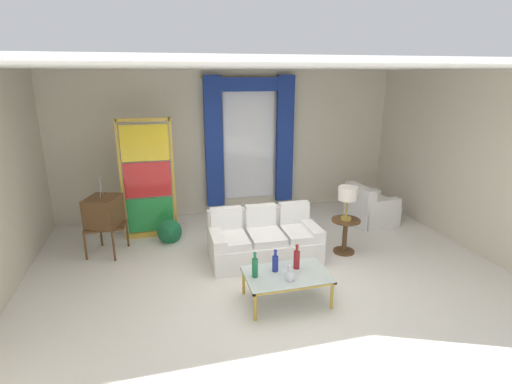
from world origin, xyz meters
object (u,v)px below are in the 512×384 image
Objects in this scene: stained_glass_divider at (148,182)px; peacock_figurine at (170,233)px; coffee_table at (287,276)px; vintage_tv at (104,213)px; bottle_crystal_tall at (297,259)px; bottle_amber_squat at (255,267)px; bottle_ruby_flask at (290,274)px; couch_white_long at (263,240)px; armchair_white at (369,209)px; table_lamp_brass at (348,195)px; round_side_table at (345,233)px; bottle_blue_decanter at (275,262)px.

peacock_figurine is (0.31, -0.45, -0.84)m from stained_glass_divider.
vintage_tv reaches higher than coffee_table.
bottle_amber_squat is (-0.60, -0.08, 0.00)m from bottle_crystal_tall.
bottle_amber_squat is 0.46m from bottle_ruby_flask.
bottle_amber_squat is at bearing -110.12° from couch_white_long.
armchair_white is at bearing 41.92° from coffee_table.
table_lamp_brass reaches higher than bottle_crystal_tall.
vintage_tv is 4.04m from round_side_table.
vintage_tv is 2.26× the size of round_side_table.
peacock_figurine is (-0.98, 2.22, -0.34)m from bottle_amber_squat.
bottle_crystal_tall is 0.62× the size of table_lamp_brass.
bottle_amber_squat is (-0.48, -1.32, 0.25)m from couch_white_long.
table_lamp_brass is (-1.13, -1.14, 0.74)m from armchair_white.
bottle_blue_decanter is 0.14× the size of stained_glass_divider.
armchair_white is (2.52, 0.97, -0.02)m from couch_white_long.
table_lamp_brass is at bearing 34.24° from bottle_blue_decanter.
bottle_ruby_flask is at bearing -43.87° from vintage_tv.
table_lamp_brass reaches higher than bottle_ruby_flask.
armchair_white is 1.50× the size of peacock_figurine.
stained_glass_divider is (-4.29, 0.39, 0.77)m from armchair_white.
armchair_white reaches higher than bottle_ruby_flask.
peacock_figurine is (-1.39, 2.42, -0.27)m from bottle_ruby_flask.
bottle_crystal_tall is at bearing -38.11° from vintage_tv.
peacock_figurine is at bearing 122.10° from coffee_table.
stained_glass_divider is 3.67× the size of peacock_figurine.
bottle_ruby_flask is at bearing -59.32° from stained_glass_divider.
armchair_white is (2.57, 2.31, -0.09)m from coffee_table.
couch_white_long is 2.98× the size of round_side_table.
vintage_tv is 2.24× the size of peacock_figurine.
table_lamp_brass is (1.39, -0.17, 0.72)m from couch_white_long.
armchair_white reaches higher than bottle_amber_squat.
coffee_table is 0.27m from bottle_crystal_tall.
round_side_table is at bearing -134.77° from armchair_white.
bottle_crystal_tall is at bearing -139.97° from table_lamp_brass.
bottle_ruby_flask is at bearing -136.20° from armchair_white.
bottle_ruby_flask is 1.99m from round_side_table.
peacock_figurine is at bearing 120.90° from bottle_blue_decanter.
couch_white_long is at bearing -31.58° from peacock_figurine.
couch_white_long reaches higher than round_side_table.
round_side_table is at bearing 34.24° from bottle_blue_decanter.
vintage_tv is at bearing 136.13° from bottle_ruby_flask.
bottle_crystal_tall reaches higher than round_side_table.
stained_glass_divider reaches higher than bottle_amber_squat.
peacock_figurine is at bearing 159.46° from round_side_table.
bottle_ruby_flask is at bearing -95.64° from coffee_table.
bottle_crystal_tall is at bearing 0.62° from bottle_blue_decanter.
stained_glass_divider is at bearing 126.20° from bottle_crystal_tall.
bottle_amber_squat is 0.59× the size of peacock_figurine.
armchair_white is 4.38m from stained_glass_divider.
armchair_white is at bearing 0.97° from peacock_figurine.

